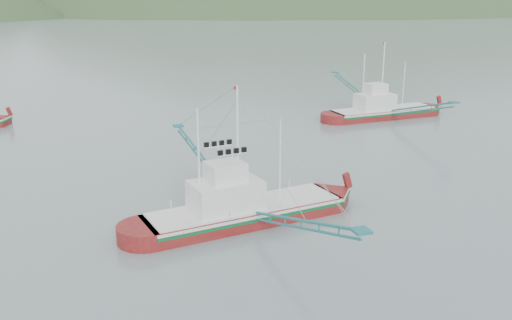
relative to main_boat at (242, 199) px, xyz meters
name	(u,v)px	position (x,y,z in m)	size (l,w,h in m)	color
ground	(286,232)	(2.16, -2.59, -1.67)	(1200.00, 1200.00, 0.00)	slate
main_boat	(242,199)	(0.00, 0.00, 0.00)	(14.05, 24.57, 10.01)	maroon
bg_boat_right	(382,107)	(26.23, 25.97, -0.31)	(13.66, 24.40, 9.88)	maroon
headland_right	(359,9)	(242.16, 427.41, -1.67)	(684.00, 432.00, 306.00)	#304A26
ridge_distant	(102,7)	(32.16, 557.41, -1.67)	(960.00, 400.00, 240.00)	slate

